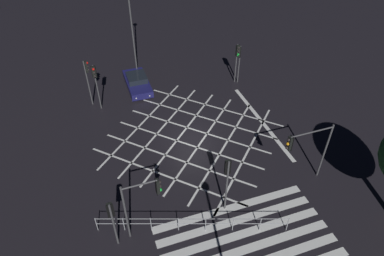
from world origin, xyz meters
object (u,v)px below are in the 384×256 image
at_px(traffic_light_median_south, 227,175).
at_px(traffic_light_nw_main, 87,74).
at_px(waiting_car, 137,82).
at_px(traffic_light_ne_main, 239,57).
at_px(traffic_light_sw_main, 144,197).
at_px(traffic_light_sw_cross, 112,215).
at_px(traffic_light_se_main, 306,145).
at_px(traffic_light_nw_cross, 95,79).
at_px(traffic_light_ne_cross, 237,56).
at_px(street_lamp_west, 129,3).

bearing_deg(traffic_light_median_south, traffic_light_nw_main, 24.60).
xyz_separation_m(traffic_light_nw_main, waiting_car, (3.94, 1.16, -2.23)).
height_order(traffic_light_median_south, traffic_light_ne_main, traffic_light_median_south).
distance_m(traffic_light_sw_main, traffic_light_sw_cross, 1.81).
relative_size(traffic_light_ne_main, traffic_light_sw_cross, 1.09).
distance_m(traffic_light_sw_main, waiting_car, 14.82).
relative_size(traffic_light_nw_main, waiting_car, 0.90).
xyz_separation_m(traffic_light_ne_main, traffic_light_sw_main, (-11.09, -12.45, 0.42)).
relative_size(traffic_light_se_main, traffic_light_sw_main, 1.04).
relative_size(traffic_light_nw_cross, traffic_light_sw_cross, 1.22).
bearing_deg(traffic_light_ne_cross, street_lamp_west, -116.00).
xyz_separation_m(traffic_light_nw_cross, traffic_light_sw_main, (0.91, -12.34, 0.12)).
bearing_deg(traffic_light_ne_main, traffic_light_sw_main, 48.31).
bearing_deg(traffic_light_nw_main, traffic_light_median_south, -65.40).
distance_m(traffic_light_nw_main, waiting_car, 4.67).
bearing_deg(traffic_light_ne_cross, traffic_light_sw_cross, -45.08).
bearing_deg(traffic_light_sw_main, traffic_light_ne_cross, 48.77).
xyz_separation_m(traffic_light_nw_cross, traffic_light_sw_cross, (-0.78, -12.45, -0.50)).
distance_m(traffic_light_ne_main, traffic_light_nw_cross, 12.01).
bearing_deg(traffic_light_median_south, traffic_light_sw_cross, 92.22).
bearing_deg(traffic_light_sw_main, traffic_light_nw_cross, 94.24).
bearing_deg(traffic_light_median_south, traffic_light_sw_main, 91.62).
bearing_deg(traffic_light_se_main, traffic_light_ne_cross, -95.91).
distance_m(traffic_light_median_south, traffic_light_ne_main, 13.93).
bearing_deg(traffic_light_sw_cross, traffic_light_nw_cross, -3.60).
bearing_deg(traffic_light_sw_main, street_lamp_west, 79.93).
xyz_separation_m(traffic_light_median_south, traffic_light_ne_cross, (6.38, 12.38, -0.15)).
distance_m(traffic_light_nw_main, street_lamp_west, 6.62).
xyz_separation_m(traffic_light_ne_cross, traffic_light_sw_main, (-10.96, -12.51, 0.33)).
xyz_separation_m(traffic_light_ne_main, traffic_light_nw_main, (-12.51, 0.81, 0.31)).
bearing_deg(traffic_light_se_main, traffic_light_sw_cross, 3.05).
height_order(traffic_light_ne_cross, traffic_light_sw_main, traffic_light_sw_main).
height_order(traffic_light_median_south, traffic_light_nw_main, traffic_light_nw_main).
bearing_deg(traffic_light_nw_main, traffic_light_nw_cross, -61.10).
height_order(traffic_light_ne_main, traffic_light_ne_cross, traffic_light_ne_cross).
height_order(traffic_light_nw_cross, traffic_light_ne_cross, traffic_light_nw_cross).
distance_m(traffic_light_nw_main, traffic_light_sw_main, 13.33).
height_order(traffic_light_ne_cross, waiting_car, traffic_light_ne_cross).
bearing_deg(traffic_light_nw_cross, traffic_light_ne_main, 90.53).
distance_m(traffic_light_median_south, traffic_light_se_main, 5.16).
bearing_deg(traffic_light_nw_cross, street_lamp_west, 136.87).
relative_size(traffic_light_ne_main, traffic_light_sw_main, 0.87).
bearing_deg(traffic_light_sw_cross, traffic_light_se_main, -86.95).
distance_m(traffic_light_nw_cross, traffic_light_se_main, 15.92).
bearing_deg(traffic_light_nw_main, waiting_car, 16.41).
xyz_separation_m(traffic_light_ne_cross, waiting_car, (-8.45, 1.90, -2.01)).
bearing_deg(traffic_light_sw_cross, waiting_car, -16.17).
height_order(street_lamp_west, waiting_car, street_lamp_west).
xyz_separation_m(traffic_light_nw_main, traffic_light_sw_cross, (-0.28, -13.37, -0.52)).
bearing_deg(traffic_light_nw_cross, traffic_light_nw_main, -151.10).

